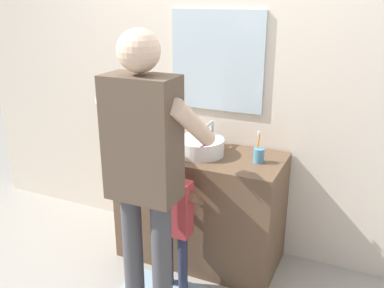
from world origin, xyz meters
name	(u,v)px	position (x,y,z in m)	size (l,w,h in m)	color
ground_plane	(183,277)	(0.00, 0.00, 0.00)	(14.00, 14.00, 0.00)	#9E998E
back_wall	(219,70)	(0.00, 0.62, 1.35)	(4.40, 0.10, 2.70)	beige
vanity_cabinet	(201,206)	(0.00, 0.30, 0.41)	(1.14, 0.54, 0.82)	brown
sink_basin	(200,146)	(0.00, 0.28, 0.88)	(0.33, 0.33, 0.11)	white
faucet	(211,134)	(0.00, 0.48, 0.91)	(0.18, 0.14, 0.18)	#B7BABF
toothbrush_cup	(259,155)	(0.41, 0.30, 0.87)	(0.07, 0.07, 0.21)	#4C8EB2
child_toddler	(176,215)	(0.00, -0.10, 0.54)	(0.28, 0.28, 0.91)	#2D334C
adult_parent	(145,157)	(-0.05, -0.36, 1.02)	(0.53, 0.56, 1.71)	#47474C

